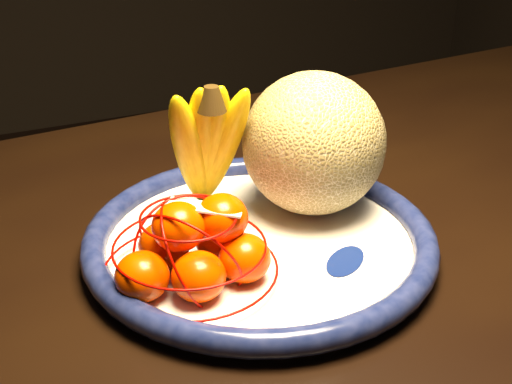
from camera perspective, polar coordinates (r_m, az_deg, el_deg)
name	(u,v)px	position (r m, az deg, el deg)	size (l,w,h in m)	color
dining_table	(390,255)	(0.94, 10.70, -4.95)	(1.53, 1.00, 0.73)	black
fruit_bowl	(260,241)	(0.78, 0.30, -3.92)	(0.38, 0.38, 0.03)	white
cantaloupe	(314,143)	(0.81, 4.64, 3.90)	(0.16, 0.16, 0.16)	olive
banana_bunch	(206,141)	(0.79, -4.02, 4.07)	(0.12, 0.11, 0.18)	yellow
mandarin_bag	(195,249)	(0.70, -4.93, -4.59)	(0.21, 0.21, 0.11)	#FF4000
price_tag	(205,207)	(0.69, -4.09, -1.22)	(0.07, 0.03, 0.00)	white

